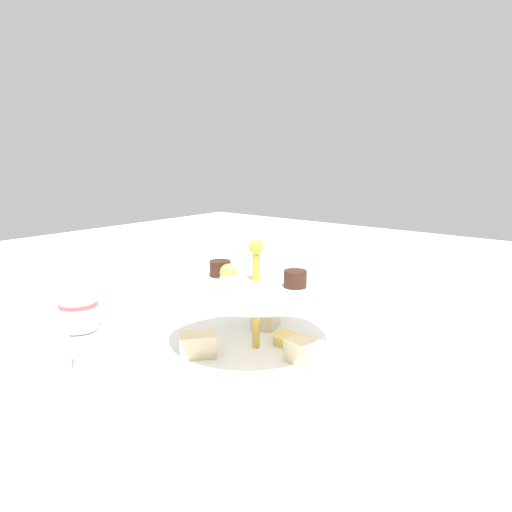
{
  "coord_description": "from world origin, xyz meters",
  "views": [
    {
      "loc": [
        -0.48,
        -0.39,
        0.27
      ],
      "look_at": [
        0.0,
        0.0,
        0.14
      ],
      "focal_mm": 33.03,
      "sensor_mm": 36.0,
      "label": 1
    }
  ],
  "objects_px": {
    "water_glass_short_left": "(42,350)",
    "teacup_with_saucer": "(79,317)",
    "tiered_serving_stand": "(256,322)",
    "butter_knife_right": "(181,294)",
    "water_glass_tall_right": "(342,272)"
  },
  "relations": [
    {
      "from": "water_glass_short_left",
      "to": "butter_knife_right",
      "type": "distance_m",
      "value": 0.38
    },
    {
      "from": "butter_knife_right",
      "to": "tiered_serving_stand",
      "type": "bearing_deg",
      "value": 80.87
    },
    {
      "from": "water_glass_tall_right",
      "to": "butter_knife_right",
      "type": "bearing_deg",
      "value": 117.43
    },
    {
      "from": "tiered_serving_stand",
      "to": "teacup_with_saucer",
      "type": "xyz_separation_m",
      "value": [
        -0.11,
        0.27,
        -0.02
      ]
    },
    {
      "from": "water_glass_tall_right",
      "to": "water_glass_short_left",
      "type": "bearing_deg",
      "value": 163.64
    },
    {
      "from": "water_glass_short_left",
      "to": "teacup_with_saucer",
      "type": "xyz_separation_m",
      "value": [
        0.11,
        0.1,
        -0.01
      ]
    },
    {
      "from": "tiered_serving_stand",
      "to": "teacup_with_saucer",
      "type": "distance_m",
      "value": 0.29
    },
    {
      "from": "tiered_serving_stand",
      "to": "butter_knife_right",
      "type": "relative_size",
      "value": 1.66
    },
    {
      "from": "tiered_serving_stand",
      "to": "water_glass_tall_right",
      "type": "bearing_deg",
      "value": 3.7
    },
    {
      "from": "water_glass_short_left",
      "to": "tiered_serving_stand",
      "type": "bearing_deg",
      "value": -36.4
    },
    {
      "from": "water_glass_tall_right",
      "to": "teacup_with_saucer",
      "type": "relative_size",
      "value": 1.38
    },
    {
      "from": "tiered_serving_stand",
      "to": "water_glass_tall_right",
      "type": "distance_m",
      "value": 0.27
    },
    {
      "from": "tiered_serving_stand",
      "to": "butter_knife_right",
      "type": "bearing_deg",
      "value": 66.75
    },
    {
      "from": "water_glass_short_left",
      "to": "teacup_with_saucer",
      "type": "height_order",
      "value": "water_glass_short_left"
    },
    {
      "from": "butter_knife_right",
      "to": "teacup_with_saucer",
      "type": "bearing_deg",
      "value": 21.74
    }
  ]
}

